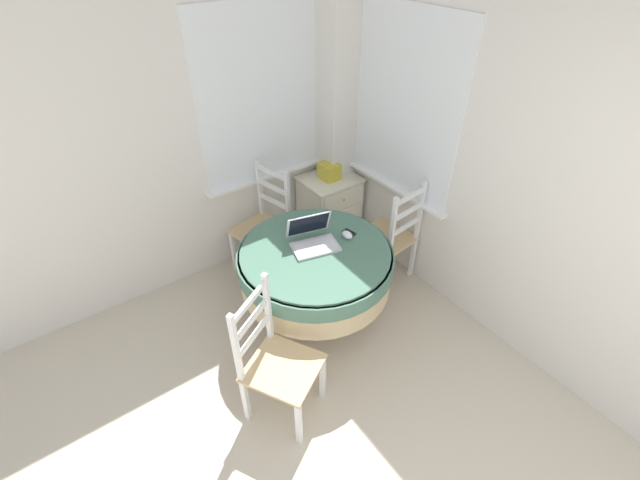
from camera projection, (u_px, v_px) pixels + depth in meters
The scene contains 10 objects.
corner_room_shell at pixel (350, 178), 2.83m from camera, with size 4.28×5.12×2.55m.
round_dining_table at pixel (315, 265), 3.21m from camera, with size 1.16×1.16×0.72m.
laptop at pixel (313, 239), 3.15m from camera, with size 0.40×0.36×0.22m.
computer_mouse at pixel (347, 235), 3.22m from camera, with size 0.06×0.10×0.05m.
cell_phone at pixel (349, 232), 3.28m from camera, with size 0.07×0.11×0.01m.
dining_chair_near_back_window at pixel (264, 225), 3.83m from camera, with size 0.51×0.49×0.99m.
dining_chair_near_right_window at pixel (390, 237), 3.69m from camera, with size 0.45×0.48×0.99m.
dining_chair_camera_near at pixel (276, 362), 2.66m from camera, with size 0.57×0.58×0.99m.
corner_cabinet at pixel (329, 208), 4.26m from camera, with size 0.53×0.46×0.68m.
storage_box at pixel (329, 171), 4.00m from camera, with size 0.16×0.18×0.15m.
Camera 1 is at (-0.43, 0.16, 2.67)m, focal length 24.00 mm.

